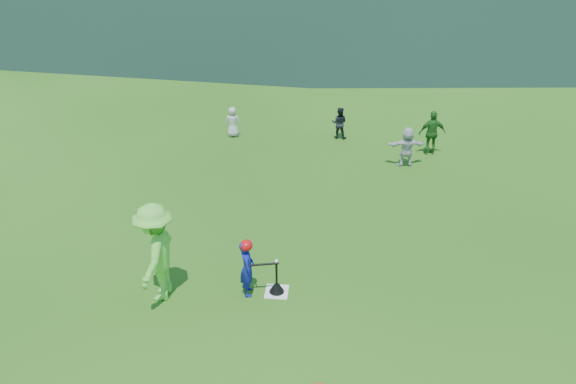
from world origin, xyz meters
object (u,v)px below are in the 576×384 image
object	(u,v)px
fielder_c	(432,133)
batting_tee	(277,287)
home_plate	(277,292)
fielder_b	(339,123)
adult_coach	(157,253)
fielder_d	(407,147)
batter_child	(247,268)
fielder_a	(233,122)

from	to	relation	value
fielder_c	batting_tee	distance (m)	8.00
home_plate	fielder_b	xyz separation A→B (m)	(1.14, 7.97, 0.50)
fielder_b	batting_tee	bearing A→B (deg)	89.00
adult_coach	fielder_d	world-z (taller)	adult_coach
home_plate	fielder_b	world-z (taller)	fielder_b
batter_child	adult_coach	bearing A→B (deg)	86.99
adult_coach	fielder_c	world-z (taller)	adult_coach
home_plate	adult_coach	xyz separation A→B (m)	(-2.22, -0.29, 0.99)
adult_coach	fielder_b	size ratio (longest dim) A/B	1.96
fielder_b	fielder_c	world-z (taller)	fielder_c
adult_coach	fielder_c	bearing A→B (deg)	142.04
home_plate	batting_tee	size ratio (longest dim) A/B	0.66
fielder_b	home_plate	bearing A→B (deg)	89.00
fielder_c	fielder_a	bearing A→B (deg)	-15.91
home_plate	fielder_a	world-z (taller)	fielder_a
fielder_d	batting_tee	world-z (taller)	fielder_d
batter_child	fielder_b	xyz separation A→B (m)	(1.69, 8.04, -0.09)
home_plate	batting_tee	world-z (taller)	batting_tee
home_plate	fielder_a	xyz separation A→B (m)	(-2.24, 7.82, 0.47)
fielder_b	fielder_d	bearing A→B (deg)	142.42
fielder_c	fielder_d	bearing A→B (deg)	39.63
fielder_a	fielder_b	distance (m)	3.38
fielder_b	batting_tee	world-z (taller)	fielder_b
adult_coach	batting_tee	world-z (taller)	adult_coach
batter_child	fielder_c	world-z (taller)	fielder_c
batter_child	fielder_b	size ratio (longest dim) A/B	1.17
fielder_a	fielder_d	bearing A→B (deg)	154.37
fielder_b	fielder_d	xyz separation A→B (m)	(1.91, -1.89, 0.07)
fielder_b	batting_tee	size ratio (longest dim) A/B	1.50
batter_child	fielder_a	xyz separation A→B (m)	(-1.68, 7.89, -0.11)
fielder_c	fielder_d	world-z (taller)	fielder_c
batter_child	fielder_d	size ratio (longest dim) A/B	1.02
batting_tee	adult_coach	bearing A→B (deg)	-172.42
adult_coach	fielder_a	xyz separation A→B (m)	(-0.02, 8.11, -0.52)
fielder_d	fielder_a	bearing A→B (deg)	-26.02
home_plate	batter_child	xyz separation A→B (m)	(-0.56, -0.07, 0.59)
home_plate	fielder_b	size ratio (longest dim) A/B	0.44
fielder_b	batter_child	bearing A→B (deg)	85.23
adult_coach	batting_tee	bearing A→B (deg)	99.55
fielder_a	batting_tee	bearing A→B (deg)	98.58
batter_child	fielder_d	xyz separation A→B (m)	(3.61, 6.15, -0.01)
home_plate	fielder_c	bearing A→B (deg)	60.97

